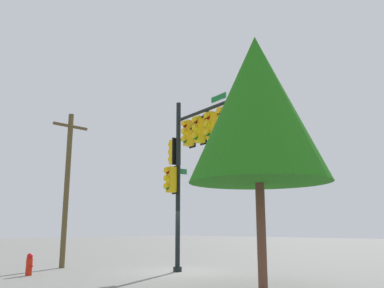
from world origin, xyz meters
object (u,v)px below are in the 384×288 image
Objects in this scene: fire_hydrant at (29,264)px; tree_near at (257,107)px; signal_pole_assembly at (201,143)px; utility_pole at (67,185)px.

fire_hydrant is 10.49m from tree_near.
fire_hydrant is at bearing -138.19° from signal_pole_assembly.
tree_near reaches higher than utility_pole.
utility_pole is 10.51m from tree_near.
tree_near is (10.31, 0.68, 1.88)m from utility_pole.
tree_near reaches higher than signal_pole_assembly.
signal_pole_assembly is at bearing 160.17° from tree_near.
signal_pole_assembly is at bearing 41.81° from fire_hydrant.
signal_pole_assembly is 1.01× the size of utility_pole.
signal_pole_assembly reaches higher than utility_pole.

